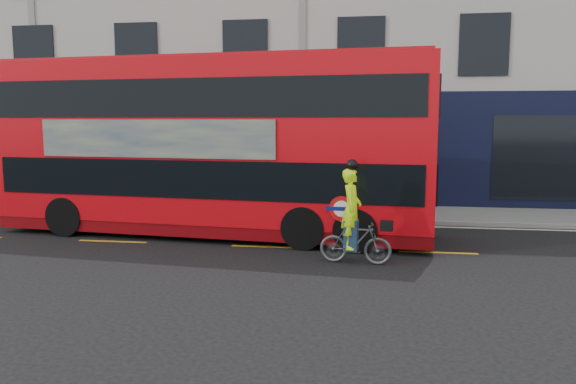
# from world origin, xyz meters

# --- Properties ---
(ground) EXTENTS (120.00, 120.00, 0.00)m
(ground) POSITION_xyz_m (0.00, 0.00, 0.00)
(ground) COLOR black
(ground) RESTS_ON ground
(pavement) EXTENTS (60.00, 3.00, 0.12)m
(pavement) POSITION_xyz_m (0.00, 6.50, 0.06)
(pavement) COLOR slate
(pavement) RESTS_ON ground
(kerb) EXTENTS (60.00, 0.12, 0.13)m
(kerb) POSITION_xyz_m (0.00, 5.00, 0.07)
(kerb) COLOR gray
(kerb) RESTS_ON ground
(building_terrace) EXTENTS (50.00, 10.07, 15.00)m
(building_terrace) POSITION_xyz_m (0.00, 12.94, 7.49)
(building_terrace) COLOR #A7A59E
(building_terrace) RESTS_ON ground
(road_edge_line) EXTENTS (58.00, 0.10, 0.01)m
(road_edge_line) POSITION_xyz_m (0.00, 4.70, 0.00)
(road_edge_line) COLOR silver
(road_edge_line) RESTS_ON ground
(lane_dashes) EXTENTS (58.00, 0.12, 0.01)m
(lane_dashes) POSITION_xyz_m (0.00, 1.50, 0.00)
(lane_dashes) COLOR #BF9116
(lane_dashes) RESTS_ON ground
(bus) EXTENTS (11.67, 3.70, 4.63)m
(bus) POSITION_xyz_m (-1.66, 2.79, 2.37)
(bus) COLOR red
(bus) RESTS_ON ground
(cyclist) EXTENTS (1.58, 0.66, 2.24)m
(cyclist) POSITION_xyz_m (2.10, 0.22, 0.77)
(cyclist) COLOR #484B4D
(cyclist) RESTS_ON ground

